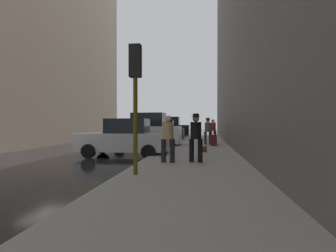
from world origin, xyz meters
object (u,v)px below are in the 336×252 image
Objects in this scene: parked_dark_green_sedan at (161,131)px; pedestrian_in_tan_coat at (168,136)px; pedestrian_with_beanie at (208,130)px; rolling_suitcase at (214,140)px; parked_white_van at (147,131)px; duffel_bag at (204,149)px; parked_silver_sedan at (125,138)px; pedestrian_in_red_jacket at (213,130)px; traffic_light at (135,81)px; parked_black_suv at (168,128)px; pedestrian_with_fedora at (196,135)px; fire_hydrant at (170,142)px.

parked_dark_green_sedan is 2.49× the size of pedestrian_in_tan_coat.
rolling_suitcase is at bearing -63.36° from pedestrian_with_beanie.
parked_white_van is 4.43m from rolling_suitcase.
pedestrian_with_beanie is 4.04× the size of duffel_bag.
parked_dark_green_sedan is 7.60m from rolling_suitcase.
parked_silver_sedan is 2.49× the size of pedestrian_in_red_jacket.
pedestrian_with_beanie is 1.03m from rolling_suitcase.
duffel_bag is (1.30, 3.72, -0.81)m from pedestrian_in_tan_coat.
traffic_light reaches higher than duffel_bag.
pedestrian_with_beanie is at bearing -68.76° from parked_black_suv.
pedestrian_in_tan_coat is at bearing -79.81° from parked_dark_green_sedan.
parked_black_suv is at bearing 90.00° from parked_silver_sedan.
parked_white_van reaches higher than duffel_bag.
pedestrian_in_red_jacket is at bearing 78.70° from pedestrian_in_tan_coat.
parked_dark_green_sedan reaches higher than rolling_suitcase.
rolling_suitcase is 3.79m from duffel_bag.
parked_white_van is at bearing 90.00° from parked_silver_sedan.
parked_black_suv is 11.95m from rolling_suitcase.
parked_silver_sedan is at bearing -132.73° from rolling_suitcase.
pedestrian_with_fedora is (1.60, 2.51, -1.62)m from traffic_light.
pedestrian_in_red_jacket is at bearing 58.68° from parked_silver_sedan.
parked_dark_green_sedan is 2.40× the size of pedestrian_with_fedora.
duffel_bag is (-0.65, -3.73, -0.20)m from rolling_suitcase.
duffel_bag is (1.90, 6.06, -2.47)m from traffic_light.
pedestrian_with_fedora is (1.65, -5.62, 0.64)m from fire_hydrant.
pedestrian_in_red_jacket reaches higher than fire_hydrant.
pedestrian_with_fedora is at bearing -94.15° from pedestrian_with_beanie.
fire_hydrant is 8.44m from traffic_light.
pedestrian_with_fedora is at bearing 9.22° from pedestrian_in_tan_coat.
parked_black_suv is 2.60× the size of pedestrian_with_fedora.
parked_silver_sedan is 15.86m from parked_black_suv.
fire_hydrant is at bearing 90.35° from traffic_light.
duffel_bag is (0.29, 3.55, -0.85)m from pedestrian_with_fedora.
parked_silver_sedan is at bearing -90.00° from parked_dark_green_sedan.
parked_silver_sedan is 4.91m from parked_white_van.
parked_black_suv is 18.71m from pedestrian_in_tan_coat.
traffic_light is at bearing -69.78° from parked_silver_sedan.
parked_white_van is at bearing 178.09° from rolling_suitcase.
fire_hydrant is 0.40× the size of pedestrian_with_beanie.
pedestrian_with_fedora is (3.46, -7.43, 0.10)m from parked_white_van.
pedestrian_with_beanie is at bearing 53.60° from parked_silver_sedan.
parked_white_van reaches higher than pedestrian_with_beanie.
pedestrian_in_red_jacket is (2.00, 9.99, 0.00)m from pedestrian_in_tan_coat.
pedestrian_with_fedora reaches higher than pedestrian_in_tan_coat.
parked_dark_green_sedan is at bearing 100.19° from pedestrian_in_tan_coat.
parked_white_van reaches higher than pedestrian_with_fedora.
pedestrian_in_tan_coat reaches higher than duffel_bag.
rolling_suitcase is at bearing 32.61° from fire_hydrant.
fire_hydrant is 1.60× the size of duffel_bag.
pedestrian_with_beanie is at bearing 85.85° from pedestrian_with_fedora.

